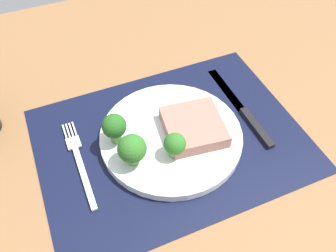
{
  "coord_description": "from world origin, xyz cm",
  "views": [
    {
      "loc": [
        -16.2,
        -36.83,
        51.08
      ],
      "look_at": [
        0.16,
        1.81,
        1.9
      ],
      "focal_mm": 38.14,
      "sensor_mm": 36.0,
      "label": 1
    }
  ],
  "objects_px": {
    "knife": "(244,111)",
    "fork": "(79,161)",
    "plate": "(171,136)",
    "steak": "(194,127)"
  },
  "relations": [
    {
      "from": "plate",
      "to": "knife",
      "type": "height_order",
      "value": "plate"
    },
    {
      "from": "plate",
      "to": "steak",
      "type": "xyz_separation_m",
      "value": [
        0.04,
        -0.01,
        0.02
      ]
    },
    {
      "from": "knife",
      "to": "plate",
      "type": "bearing_deg",
      "value": -176.83
    },
    {
      "from": "steak",
      "to": "fork",
      "type": "xyz_separation_m",
      "value": [
        -0.2,
        0.03,
        -0.03
      ]
    },
    {
      "from": "fork",
      "to": "knife",
      "type": "bearing_deg",
      "value": -3.84
    },
    {
      "from": "steak",
      "to": "knife",
      "type": "distance_m",
      "value": 0.12
    },
    {
      "from": "plate",
      "to": "fork",
      "type": "height_order",
      "value": "plate"
    },
    {
      "from": "plate",
      "to": "fork",
      "type": "distance_m",
      "value": 0.17
    },
    {
      "from": "knife",
      "to": "fork",
      "type": "bearing_deg",
      "value": 179.64
    },
    {
      "from": "plate",
      "to": "steak",
      "type": "distance_m",
      "value": 0.04
    }
  ]
}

